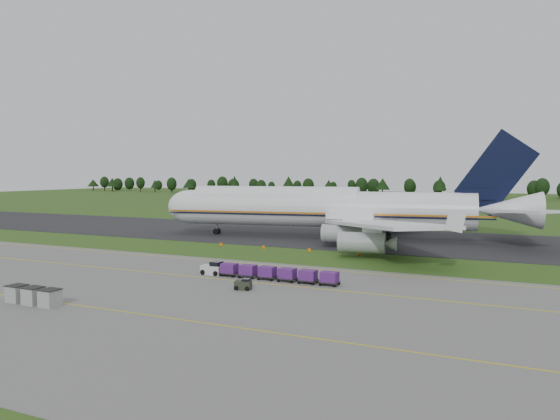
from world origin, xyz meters
The scene contains 10 objects.
ground centered at (0.00, 0.00, 0.00)m, with size 600.00×600.00×0.00m, color #2A4916.
apron centered at (0.00, -34.00, 0.03)m, with size 300.00×52.00×0.06m, color #62625E.
taxiway centered at (0.00, 28.00, 0.04)m, with size 300.00×40.00×0.08m, color black.
apron_markings centered at (0.00, -26.98, 0.06)m, with size 300.00×30.20×0.01m.
tree_line centered at (7.86, 220.48, 6.27)m, with size 524.81×23.16×11.63m.
aircraft centered at (1.10, 25.01, 6.24)m, with size 78.10×74.85×21.84m.
baggage_train centered at (8.60, -19.73, 0.97)m, with size 19.18×1.74×1.67m.
utility_cart centered at (9.04, -26.22, 0.56)m, with size 2.07×1.48×1.03m.
uld_row centered at (-7.20, -41.61, 0.96)m, with size 6.61×1.81×1.79m.
edge_markers centered at (0.15, 5.16, 0.27)m, with size 27.04×0.30×0.60m.
Camera 1 is at (39.64, -80.97, 13.72)m, focal length 35.00 mm.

